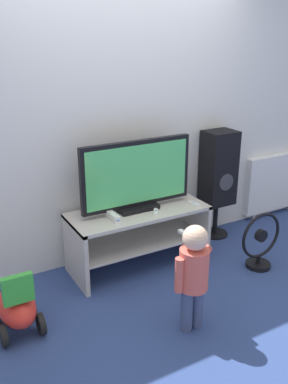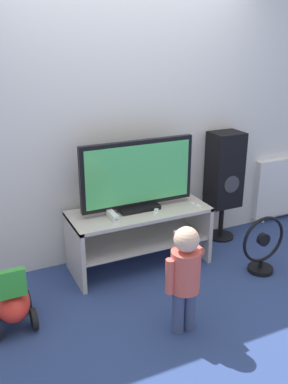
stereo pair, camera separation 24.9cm
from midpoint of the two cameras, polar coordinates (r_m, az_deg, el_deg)
name	(u,v)px [view 1 (the left image)]	position (r m, az deg, el deg)	size (l,w,h in m)	color
ground_plane	(153,277)	(3.81, -0.75, -11.36)	(16.00, 16.00, 0.00)	navy
wall_back	(120,118)	(3.84, -5.16, 9.72)	(10.00, 0.06, 2.60)	silver
tv_stand	(138,229)	(3.84, -2.62, -4.98)	(1.24, 0.51, 0.55)	beige
television	(137,176)	(3.68, -2.91, 2.07)	(1.03, 0.20, 0.62)	black
game_console	(113,216)	(3.58, -6.12, -3.28)	(0.05, 0.19, 0.05)	white
remote_primary	(194,204)	(3.88, 4.82, -1.60)	(0.06, 0.13, 0.03)	white
remote_secondary	(156,212)	(3.69, -0.36, -2.71)	(0.10, 0.13, 0.03)	white
child	(193,269)	(3.00, 4.19, -10.26)	(0.31, 0.46, 0.81)	#3F4C72
speaker_tower	(218,170)	(4.34, 8.28, 2.85)	(0.31, 0.28, 1.11)	black
floor_fan	(260,243)	(3.96, 13.51, -6.69)	(0.44, 0.22, 0.53)	black
ride_on_toy	(17,307)	(3.29, -18.77, -14.38)	(0.30, 0.45, 0.51)	red
radiator	(274,183)	(5.11, 15.66, 1.18)	(0.82, 0.08, 0.72)	white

